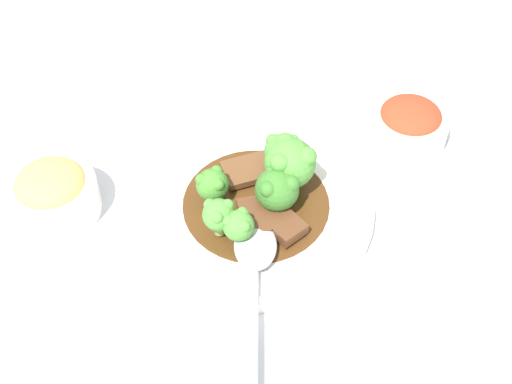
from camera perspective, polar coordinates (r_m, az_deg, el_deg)
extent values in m
plane|color=silver|center=(0.78, 0.00, -1.63)|extent=(4.00, 4.00, 0.00)
cylinder|color=white|center=(0.78, 0.00, -1.30)|extent=(0.26, 0.26, 0.01)
torus|color=white|center=(0.77, 0.00, -0.97)|extent=(0.26, 0.26, 0.01)
cylinder|color=#4C2D14|center=(0.77, 0.00, -0.93)|extent=(0.16, 0.16, 0.00)
cube|color=#56331E|center=(0.74, -0.19, -2.07)|extent=(0.05, 0.03, 0.01)
cube|color=brown|center=(0.79, -0.14, 1.90)|extent=(0.04, 0.07, 0.01)
cube|color=#56331E|center=(0.74, 2.05, -2.48)|extent=(0.06, 0.05, 0.01)
cylinder|color=#8EB756|center=(0.76, 1.65, -0.89)|extent=(0.02, 0.02, 0.01)
sphere|color=#387028|center=(0.74, 1.69, 0.20)|extent=(0.05, 0.05, 0.05)
sphere|color=#387028|center=(0.74, 1.36, 1.65)|extent=(0.02, 0.02, 0.02)
sphere|color=#387028|center=(0.72, 0.95, 0.23)|extent=(0.02, 0.02, 0.02)
sphere|color=#387028|center=(0.73, 2.82, 0.66)|extent=(0.02, 0.02, 0.02)
cylinder|color=#8EB756|center=(0.73, -2.94, -2.83)|extent=(0.01, 0.01, 0.02)
sphere|color=#4C8E38|center=(0.72, -3.00, -1.83)|extent=(0.03, 0.03, 0.03)
sphere|color=#4C8E38|center=(0.72, -3.72, -1.01)|extent=(0.01, 0.01, 0.01)
sphere|color=#4C8E38|center=(0.71, -3.10, -2.02)|extent=(0.01, 0.01, 0.01)
sphere|color=#4C8E38|center=(0.71, -2.27, -1.07)|extent=(0.01, 0.01, 0.01)
cylinder|color=#7FA84C|center=(0.77, -3.44, -0.27)|extent=(0.01, 0.01, 0.01)
sphere|color=#427F2D|center=(0.75, -3.50, 0.58)|extent=(0.04, 0.04, 0.04)
sphere|color=#427F2D|center=(0.75, -4.37, 0.99)|extent=(0.01, 0.01, 0.01)
sphere|color=#427F2D|center=(0.74, -3.04, 0.57)|extent=(0.01, 0.01, 0.01)
sphere|color=#427F2D|center=(0.75, -3.18, 1.65)|extent=(0.01, 0.01, 0.01)
cylinder|color=#7FA84C|center=(0.77, 2.65, 0.88)|extent=(0.02, 0.02, 0.02)
sphere|color=#4C8E38|center=(0.75, 2.73, 2.32)|extent=(0.06, 0.06, 0.06)
sphere|color=#4C8E38|center=(0.73, 1.90, 2.41)|extent=(0.02, 0.02, 0.02)
sphere|color=#4C8E38|center=(0.74, 4.07, 2.90)|extent=(0.02, 0.02, 0.02)
sphere|color=#4C8E38|center=(0.75, 2.34, 4.01)|extent=(0.02, 0.02, 0.02)
cylinder|color=#7FA84C|center=(0.79, 2.07, 2.18)|extent=(0.01, 0.01, 0.01)
sphere|color=#4C8E38|center=(0.78, 2.11, 3.21)|extent=(0.04, 0.04, 0.04)
sphere|color=#4C8E38|center=(0.76, 2.12, 3.11)|extent=(0.02, 0.02, 0.02)
sphere|color=#4C8E38|center=(0.78, 2.96, 4.09)|extent=(0.02, 0.02, 0.02)
sphere|color=#4C8E38|center=(0.78, 1.34, 4.15)|extent=(0.02, 0.02, 0.02)
cylinder|color=#8EB756|center=(0.73, -1.38, -3.59)|extent=(0.01, 0.01, 0.01)
sphere|color=#4C8E38|center=(0.71, -1.41, -2.70)|extent=(0.03, 0.03, 0.03)
sphere|color=#4C8E38|center=(0.70, -0.93, -2.77)|extent=(0.01, 0.01, 0.01)
sphere|color=#4C8E38|center=(0.71, -1.10, -1.68)|extent=(0.01, 0.01, 0.01)
sphere|color=#4C8E38|center=(0.71, -2.23, -2.34)|extent=(0.01, 0.01, 0.01)
ellipsoid|color=#B7B7BC|center=(0.72, -0.05, -4.28)|extent=(0.07, 0.06, 0.01)
cylinder|color=#B7B7BC|center=(0.67, -0.13, -11.78)|extent=(0.14, 0.05, 0.01)
cylinder|color=white|center=(0.87, 11.90, 4.23)|extent=(0.05, 0.05, 0.01)
cylinder|color=white|center=(0.86, 12.07, 4.96)|extent=(0.09, 0.09, 0.04)
torus|color=white|center=(0.85, 12.27, 5.86)|extent=(0.09, 0.09, 0.01)
ellipsoid|color=red|center=(0.85, 12.30, 5.99)|extent=(0.07, 0.07, 0.03)
cylinder|color=white|center=(0.81, -15.53, -1.26)|extent=(0.05, 0.05, 0.01)
cylinder|color=white|center=(0.80, -15.80, -0.44)|extent=(0.10, 0.10, 0.04)
torus|color=white|center=(0.78, -16.11, 0.55)|extent=(0.10, 0.10, 0.01)
ellipsoid|color=tan|center=(0.78, -16.16, 0.69)|extent=(0.07, 0.07, 0.03)
cylinder|color=white|center=(0.70, 8.85, -11.46)|extent=(0.08, 0.08, 0.01)
torus|color=white|center=(0.69, 8.90, -11.26)|extent=(0.08, 0.08, 0.01)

